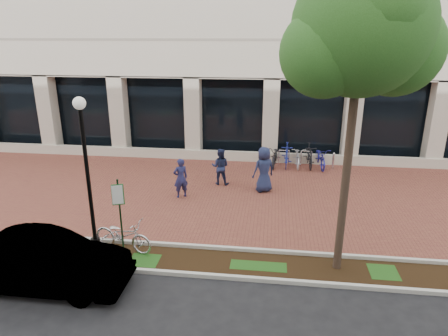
# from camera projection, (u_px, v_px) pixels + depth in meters

# --- Properties ---
(ground) EXTENTS (120.00, 120.00, 0.00)m
(ground) POSITION_uv_depth(u_px,v_px,m) (219.00, 193.00, 16.57)
(ground) COLOR black
(ground) RESTS_ON ground
(brick_plaza) EXTENTS (40.00, 9.00, 0.01)m
(brick_plaza) POSITION_uv_depth(u_px,v_px,m) (219.00, 193.00, 16.56)
(brick_plaza) COLOR brown
(brick_plaza) RESTS_ON ground
(planting_strip) EXTENTS (40.00, 1.50, 0.01)m
(planting_strip) POSITION_uv_depth(u_px,v_px,m) (194.00, 261.00, 11.64)
(planting_strip) COLOR black
(planting_strip) RESTS_ON ground
(curb_plaza_side) EXTENTS (40.00, 0.12, 0.12)m
(curb_plaza_side) POSITION_uv_depth(u_px,v_px,m) (198.00, 247.00, 12.32)
(curb_plaza_side) COLOR beige
(curb_plaza_side) RESTS_ON ground
(curb_street_side) EXTENTS (40.00, 0.12, 0.12)m
(curb_street_side) POSITION_uv_depth(u_px,v_px,m) (188.00, 274.00, 10.91)
(curb_street_side) COLOR beige
(curb_street_side) RESTS_ON ground
(parking_sign) EXTENTS (0.34, 0.07, 2.49)m
(parking_sign) POSITION_uv_depth(u_px,v_px,m) (120.00, 209.00, 11.30)
(parking_sign) COLOR #123318
(parking_sign) RESTS_ON ground
(lamppost) EXTENTS (0.36, 0.36, 4.67)m
(lamppost) POSITION_uv_depth(u_px,v_px,m) (87.00, 167.00, 11.57)
(lamppost) COLOR black
(lamppost) RESTS_ON ground
(street_tree) EXTENTS (3.94, 3.28, 8.10)m
(street_tree) POSITION_uv_depth(u_px,v_px,m) (363.00, 37.00, 9.34)
(street_tree) COLOR #483629
(street_tree) RESTS_ON ground
(locked_bicycle) EXTENTS (2.06, 1.13, 1.03)m
(locked_bicycle) POSITION_uv_depth(u_px,v_px,m) (123.00, 235.00, 12.09)
(locked_bicycle) COLOR #BCBCC1
(locked_bicycle) RESTS_ON ground
(pedestrian_left) EXTENTS (0.71, 0.65, 1.63)m
(pedestrian_left) POSITION_uv_depth(u_px,v_px,m) (181.00, 178.00, 15.92)
(pedestrian_left) COLOR #202250
(pedestrian_left) RESTS_ON ground
(pedestrian_mid) EXTENTS (0.82, 0.66, 1.61)m
(pedestrian_mid) POSITION_uv_depth(u_px,v_px,m) (220.00, 167.00, 17.32)
(pedestrian_mid) COLOR #1D2649
(pedestrian_mid) RESTS_ON ground
(pedestrian_right) EXTENTS (1.12, 1.00, 1.92)m
(pedestrian_right) POSITION_uv_depth(u_px,v_px,m) (264.00, 170.00, 16.47)
(pedestrian_right) COLOR #1D2549
(pedestrian_right) RESTS_ON ground
(bollard) EXTENTS (0.12, 0.12, 0.86)m
(bollard) POSITION_uv_depth(u_px,v_px,m) (333.00, 161.00, 19.31)
(bollard) COLOR silver
(bollard) RESTS_ON ground
(bike_rack_cluster) EXTENTS (3.09, 2.03, 1.15)m
(bike_rack_cluster) POSITION_uv_depth(u_px,v_px,m) (298.00, 156.00, 19.71)
(bike_rack_cluster) COLOR black
(bike_rack_cluster) RESTS_ON ground
(sedan_near_curb) EXTENTS (4.39, 1.54, 1.44)m
(sedan_near_curb) POSITION_uv_depth(u_px,v_px,m) (44.00, 262.00, 10.27)
(sedan_near_curb) COLOR #A9A8AD
(sedan_near_curb) RESTS_ON ground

